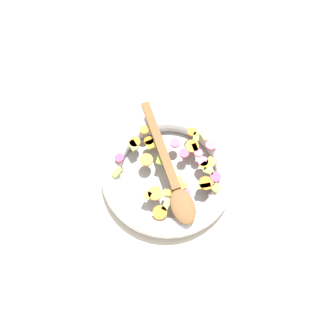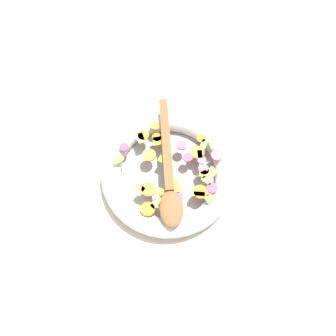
# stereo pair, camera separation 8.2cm
# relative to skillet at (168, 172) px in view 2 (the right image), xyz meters

# --- Properties ---
(ground_plane) EXTENTS (4.00, 4.00, 0.00)m
(ground_plane) POSITION_rel_skillet_xyz_m (0.00, 0.00, -0.02)
(ground_plane) COLOR beige
(skillet) EXTENTS (0.34, 0.34, 0.05)m
(skillet) POSITION_rel_skillet_xyz_m (0.00, 0.00, 0.00)
(skillet) COLOR gray
(skillet) RESTS_ON ground_plane
(chopped_vegetables) EXTENTS (0.26, 0.26, 0.01)m
(chopped_vegetables) POSITION_rel_skillet_xyz_m (-0.02, 0.01, 0.03)
(chopped_vegetables) COLOR orange
(chopped_vegetables) RESTS_ON skillet
(wooden_spoon) EXTENTS (0.18, 0.33, 0.01)m
(wooden_spoon) POSITION_rel_skillet_xyz_m (0.01, 0.02, 0.04)
(wooden_spoon) COLOR brown
(wooden_spoon) RESTS_ON chopped_vegetables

